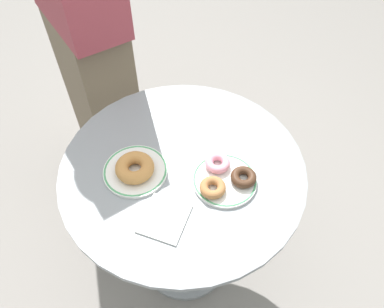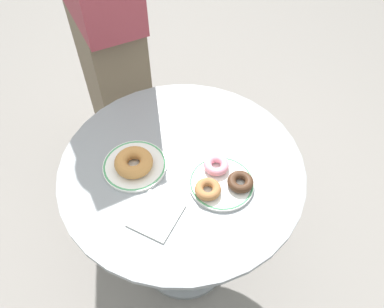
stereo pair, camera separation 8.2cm
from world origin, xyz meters
TOP-DOWN VIEW (x-y plane):
  - ground_plane at (0.00, 0.00)m, footprint 7.00×7.00m
  - cafe_table at (0.00, 0.00)m, footprint 0.77×0.77m
  - plate_left at (-0.14, -0.05)m, footprint 0.20×0.20m
  - plate_right at (0.14, -0.03)m, footprint 0.20×0.20m
  - donut_old_fashioned at (-0.13, -0.06)m, footprint 0.15×0.15m
  - donut_chocolate at (0.19, -0.03)m, footprint 0.09×0.09m
  - donut_pink_frosted at (0.11, 0.01)m, footprint 0.11×0.11m
  - donut_cinnamon at (0.11, -0.08)m, footprint 0.10×0.10m
  - paper_napkin at (-0.01, -0.19)m, footprint 0.14×0.15m
  - person_figure at (-0.50, 0.51)m, footprint 0.47×0.48m

SIDE VIEW (x-z plane):
  - ground_plane at x=0.00m, z-range -0.02..0.00m
  - cafe_table at x=0.00m, z-range 0.15..0.85m
  - paper_napkin at x=-0.01m, z-range 0.70..0.71m
  - plate_right at x=0.14m, z-range 0.70..0.72m
  - plate_left at x=-0.14m, z-range 0.70..0.72m
  - donut_chocolate at x=0.19m, z-range 0.72..0.74m
  - donut_pink_frosted at x=0.11m, z-range 0.72..0.74m
  - donut_cinnamon at x=0.11m, z-range 0.72..0.74m
  - donut_old_fashioned at x=-0.13m, z-range 0.72..0.76m
  - person_figure at x=-0.50m, z-range -0.02..1.63m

